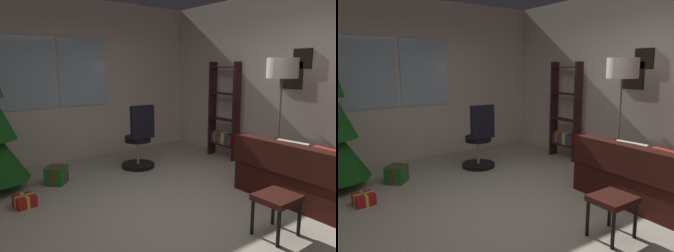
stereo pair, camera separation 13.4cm
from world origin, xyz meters
The scene contains 10 objects.
ground_plane centered at (0.00, 0.00, -0.05)m, with size 4.82×6.20×0.10m, color #B4AA95.
wall_back_with_windows centered at (-0.02, 3.15, 1.45)m, with size 4.82×0.12×2.89m.
wall_right_with_frames centered at (2.46, 0.00, 1.44)m, with size 0.12×6.20×2.89m.
couch centered at (1.69, -0.76, 0.28)m, with size 1.60×1.97×0.79m.
footstool centered at (0.49, -0.81, 0.36)m, with size 0.41×0.37×0.43m.
gift_box_red centered at (-1.37, 1.45, 0.07)m, with size 0.26×0.25×0.15m.
gift_box_green centered at (-0.80, 2.01, 0.13)m, with size 0.38×0.38×0.26m.
office_chair centered at (0.57, 1.92, 0.43)m, with size 0.56×0.56×1.08m.
bookshelf centered at (2.20, 1.55, 0.76)m, with size 0.18×0.64×1.78m.
floor_lamp centered at (1.80, 0.10, 1.58)m, with size 0.43×0.43×1.81m.
Camera 1 is at (-2.22, -2.59, 1.69)m, focal length 34.67 mm.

